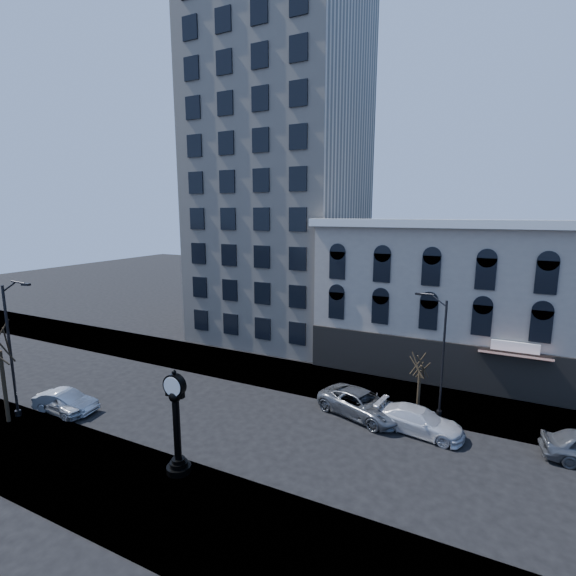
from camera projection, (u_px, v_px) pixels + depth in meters
The scene contains 13 objects.
ground at pixel (232, 418), 26.66m from camera, with size 160.00×160.00×0.00m, color black.
sidewalk_far at pixel (288, 375), 33.70m from camera, with size 160.00×6.00×0.12m, color gray.
sidewalk_near at pixel (137, 492), 19.59m from camera, with size 160.00×6.00×0.12m, color gray.
cream_tower at pixel (281, 149), 42.52m from camera, with size 15.90×15.40×42.50m.
victorian_row at pixel (460, 298), 34.39m from camera, with size 22.60×11.19×12.50m.
street_clock at pixel (177, 427), 20.55m from camera, with size 1.22×1.22×5.40m.
street_lamp_near at pixel (14, 314), 25.30m from camera, with size 2.33×0.61×9.02m.
street_lamp_far at pixel (436, 323), 26.13m from camera, with size 1.97×0.96×8.00m.
bare_tree_far at pixel (420, 363), 27.41m from camera, with size 2.41×2.41×4.14m.
car_near_a at pixel (63, 402), 27.35m from camera, with size 1.69×4.21×1.43m, color #A5A8AD.
car_near_b at pixel (66, 402), 27.46m from camera, with size 1.48×4.24×1.40m, color #A5A8AD.
car_far_a at pixel (362, 404), 26.87m from camera, with size 2.69×5.83×1.62m, color #595B60.
car_far_b at pixel (419, 421), 24.82m from camera, with size 2.10×5.17×1.50m, color silver.
Camera 1 is at (14.13, -20.61, 12.99)m, focal length 26.00 mm.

